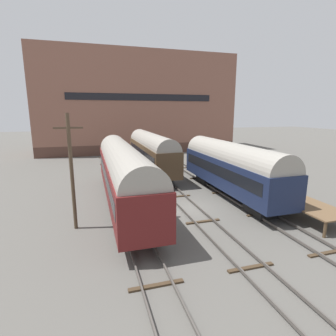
{
  "coord_description": "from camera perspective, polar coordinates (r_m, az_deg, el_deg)",
  "views": [
    {
      "loc": [
        -7.51,
        -19.34,
        7.87
      ],
      "look_at": [
        0.0,
        5.93,
        2.2
      ],
      "focal_mm": 28.0,
      "sensor_mm": 36.0,
      "label": 1
    }
  ],
  "objects": [
    {
      "name": "ground_plane",
      "position": [
        22.19,
        4.42,
        -8.67
      ],
      "size": [
        200.0,
        200.0,
        0.0
      ],
      "primitive_type": "plane",
      "color": "#56544F"
    },
    {
      "name": "track_left",
      "position": [
        20.98,
        -8.61,
        -9.62
      ],
      "size": [
        2.6,
        60.0,
        0.26
      ],
      "color": "#4C4742",
      "rests_on": "ground"
    },
    {
      "name": "track_middle",
      "position": [
        22.14,
        4.42,
        -8.33
      ],
      "size": [
        2.6,
        60.0,
        0.26
      ],
      "color": "#4C4742",
      "rests_on": "ground"
    },
    {
      "name": "track_right",
      "position": [
        24.29,
        15.58,
        -6.88
      ],
      "size": [
        2.6,
        60.0,
        0.26
      ],
      "color": "#4C4742",
      "rests_on": "ground"
    },
    {
      "name": "train_car_navy",
      "position": [
        25.29,
        13.46,
        0.39
      ],
      "size": [
        3.12,
        15.23,
        5.1
      ],
      "color": "black",
      "rests_on": "ground"
    },
    {
      "name": "train_car_brown",
      "position": [
        34.12,
        -3.67,
        3.87
      ],
      "size": [
        2.91,
        16.82,
        5.21
      ],
      "color": "black",
      "rests_on": "ground"
    },
    {
      "name": "train_car_maroon",
      "position": [
        22.18,
        -9.63,
        -0.71
      ],
      "size": [
        3.07,
        18.89,
        5.28
      ],
      "color": "black",
      "rests_on": "ground"
    },
    {
      "name": "station_platform",
      "position": [
        25.5,
        21.07,
        -4.19
      ],
      "size": [
        2.88,
        14.92,
        1.14
      ],
      "color": "brown",
      "rests_on": "ground"
    },
    {
      "name": "bench",
      "position": [
        28.29,
        16.61,
        -1.12
      ],
      "size": [
        1.4,
        0.4,
        0.91
      ],
      "color": "brown",
      "rests_on": "station_platform"
    },
    {
      "name": "person_worker",
      "position": [
        19.91,
        0.03,
        -7.76
      ],
      "size": [
        0.32,
        0.32,
        1.81
      ],
      "color": "#282833",
      "rests_on": "ground"
    },
    {
      "name": "utility_pole",
      "position": [
        18.36,
        -20.24,
        -0.58
      ],
      "size": [
        1.8,
        0.24,
        7.81
      ],
      "color": "#473828",
      "rests_on": "ground"
    },
    {
      "name": "warehouse_building",
      "position": [
        55.74,
        -6.79,
        13.76
      ],
      "size": [
        38.13,
        12.26,
        19.06
      ],
      "color": "#4F342A",
      "rests_on": "ground"
    }
  ]
}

